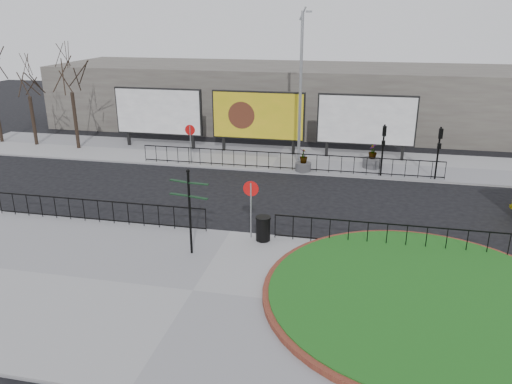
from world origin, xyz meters
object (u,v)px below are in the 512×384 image
(lamp_post, at_px, (301,87))
(planter_c, at_px, (372,160))
(billboard_mid, at_px, (258,116))
(fingerpost_sign, at_px, (189,204))
(litter_bin, at_px, (263,228))
(planter_b, at_px, (303,163))

(lamp_post, distance_m, planter_c, 6.18)
(billboard_mid, xyz_separation_m, lamp_post, (3.01, -1.97, 2.23))
(fingerpost_sign, distance_m, planter_c, 15.08)
(fingerpost_sign, height_order, litter_bin, fingerpost_sign)
(fingerpost_sign, bearing_deg, planter_c, 76.12)
(lamp_post, distance_m, planter_b, 4.57)
(lamp_post, relative_size, fingerpost_sign, 2.69)
(planter_b, bearing_deg, fingerpost_sign, -104.15)
(planter_c, bearing_deg, fingerpost_sign, -117.65)
(litter_bin, bearing_deg, billboard_mid, 102.68)
(litter_bin, distance_m, planter_c, 12.38)
(litter_bin, relative_size, planter_b, 0.77)
(lamp_post, distance_m, litter_bin, 12.33)
(litter_bin, relative_size, planter_c, 0.71)
(litter_bin, bearing_deg, fingerpost_sign, -145.52)
(billboard_mid, bearing_deg, planter_c, -15.05)
(billboard_mid, xyz_separation_m, planter_c, (7.50, -2.02, -2.02))
(fingerpost_sign, xyz_separation_m, litter_bin, (2.51, 1.72, -1.55))
(fingerpost_sign, bearing_deg, planter_b, 89.62)
(lamp_post, relative_size, litter_bin, 8.88)
(lamp_post, relative_size, planter_b, 6.83)
(litter_bin, xyz_separation_m, planter_c, (4.45, 11.55, -0.06))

